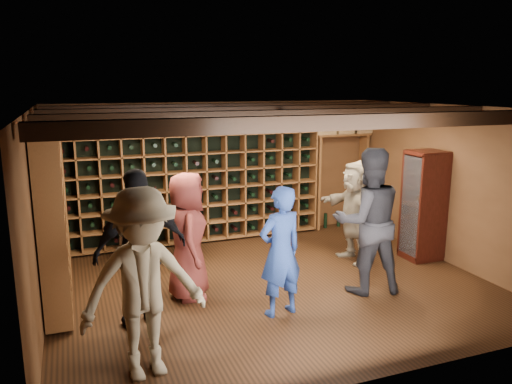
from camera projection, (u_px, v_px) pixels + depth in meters
name	position (u px, v px, depth m)	size (l,w,h in m)	color
ground	(273.00, 285.00, 7.11)	(6.00, 6.00, 0.00)	#341C0E
room_shell	(272.00, 114.00, 6.65)	(6.00, 6.00, 6.00)	brown
wine_rack_back	(195.00, 180.00, 8.82)	(4.65, 0.30, 2.20)	brown
wine_rack_left	(54.00, 211.00, 6.65)	(0.30, 2.65, 2.20)	brown
crate_shelf	(342.00, 149.00, 9.74)	(1.20, 0.32, 2.07)	brown
display_cabinet	(423.00, 208.00, 8.05)	(0.55, 0.50, 1.75)	#3A110B
man_blue_shirt	(280.00, 251.00, 6.06)	(0.59, 0.39, 1.63)	navy
man_grey_suit	(368.00, 221.00, 6.73)	(0.97, 0.75, 1.99)	black
guest_red_floral	(187.00, 236.00, 6.56)	(0.83, 0.54, 1.70)	maroon
guest_woman_black	(141.00, 250.00, 5.72)	(1.11, 0.46, 1.89)	black
guest_khaki	(143.00, 284.00, 4.74)	(1.22, 0.70, 1.89)	#85785C
guest_beige	(355.00, 211.00, 7.96)	(1.52, 0.49, 1.64)	gray
tasting_table	(159.00, 214.00, 7.89)	(1.32, 0.98, 1.18)	black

